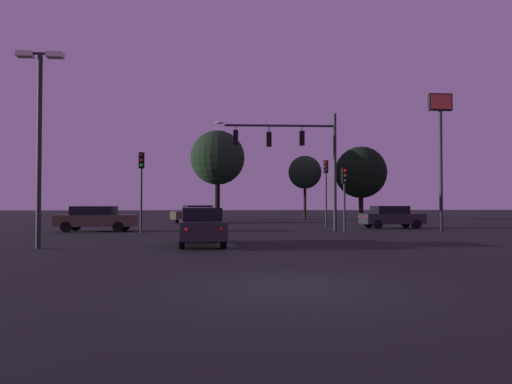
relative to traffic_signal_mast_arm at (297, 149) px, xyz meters
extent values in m
plane|color=black|center=(-3.42, 5.41, -5.01)|extent=(168.00, 168.00, 0.00)
cylinder|color=#232326|center=(2.36, -0.08, -1.39)|extent=(0.20, 0.20, 7.23)
cylinder|color=#232326|center=(-1.03, 0.02, 1.46)|extent=(6.80, 0.34, 0.14)
ellipsoid|color=#F4EACC|center=(-4.73, 0.13, 1.61)|extent=(0.56, 0.28, 0.16)
cylinder|color=#232326|center=(0.32, -0.02, 1.30)|extent=(0.05, 0.05, 0.32)
cube|color=black|center=(0.32, -0.02, 0.69)|extent=(0.31, 0.25, 0.90)
sphere|color=#4C0A0A|center=(0.33, 0.12, 0.97)|extent=(0.18, 0.18, 0.18)
sphere|color=#56380C|center=(0.33, 0.12, 0.69)|extent=(0.18, 0.18, 0.18)
sphere|color=#1EE04C|center=(0.33, 0.12, 0.41)|extent=(0.18, 0.18, 0.18)
cylinder|color=#232326|center=(-1.71, 0.04, 1.26)|extent=(0.05, 0.05, 0.40)
cube|color=black|center=(-1.71, 0.04, 0.61)|extent=(0.31, 0.25, 0.90)
sphere|color=#4C0A0A|center=(-1.71, 0.18, 0.89)|extent=(0.18, 0.18, 0.18)
sphere|color=#56380C|center=(-1.71, 0.18, 0.61)|extent=(0.18, 0.18, 0.18)
sphere|color=#1EE04C|center=(-1.71, 0.18, 0.33)|extent=(0.18, 0.18, 0.18)
cylinder|color=#232326|center=(-3.75, 0.10, 1.31)|extent=(0.05, 0.05, 0.30)
cube|color=black|center=(-3.75, 0.10, 0.71)|extent=(0.31, 0.25, 0.90)
sphere|color=#4C0A0A|center=(-3.75, 0.24, 0.99)|extent=(0.18, 0.18, 0.18)
sphere|color=#56380C|center=(-3.75, 0.24, 0.71)|extent=(0.18, 0.18, 0.18)
sphere|color=#1EE04C|center=(-3.75, 0.24, 0.43)|extent=(0.18, 0.18, 0.18)
cylinder|color=#232326|center=(2.78, 4.07, -3.09)|extent=(0.12, 0.12, 3.83)
cube|color=black|center=(2.78, 4.07, -0.73)|extent=(0.37, 0.34, 0.90)
sphere|color=red|center=(2.73, 3.94, -0.45)|extent=(0.18, 0.18, 0.18)
sphere|color=#56380C|center=(2.73, 3.94, -0.73)|extent=(0.18, 0.18, 0.18)
sphere|color=#0C4219|center=(2.73, 3.94, -1.01)|extent=(0.18, 0.18, 0.18)
cylinder|color=#232326|center=(2.31, -2.39, -3.60)|extent=(0.12, 0.12, 2.81)
cube|color=black|center=(2.31, -2.39, -1.75)|extent=(0.34, 0.29, 0.90)
sphere|color=red|center=(2.34, -2.53, -1.47)|extent=(0.18, 0.18, 0.18)
sphere|color=#56380C|center=(2.34, -2.53, -1.75)|extent=(0.18, 0.18, 0.18)
sphere|color=#0C4219|center=(2.34, -2.53, -2.03)|extent=(0.18, 0.18, 0.18)
cylinder|color=#232326|center=(-9.13, -1.66, -3.18)|extent=(0.12, 0.12, 3.66)
cube|color=black|center=(-9.13, -1.66, -0.90)|extent=(0.36, 0.32, 0.90)
sphere|color=#4C0A0A|center=(-9.08, -1.79, -0.62)|extent=(0.18, 0.18, 0.18)
sphere|color=#56380C|center=(-9.08, -1.79, -0.90)|extent=(0.18, 0.18, 0.18)
sphere|color=#1EE04C|center=(-9.08, -1.79, -1.18)|extent=(0.18, 0.18, 0.18)
cube|color=#232328|center=(-5.53, -9.42, -4.35)|extent=(2.08, 4.57, 0.68)
cube|color=black|center=(-5.52, -9.57, -3.75)|extent=(1.68, 2.51, 0.52)
cylinder|color=black|center=(-6.41, -8.02, -4.69)|extent=(0.25, 0.65, 0.64)
cylinder|color=black|center=(-4.89, -7.90, -4.69)|extent=(0.25, 0.65, 0.64)
cylinder|color=black|center=(-6.18, -10.95, -4.69)|extent=(0.25, 0.65, 0.64)
cylinder|color=black|center=(-4.65, -10.82, -4.69)|extent=(0.25, 0.65, 0.64)
sphere|color=red|center=(-5.96, -11.70, -4.25)|extent=(0.14, 0.14, 0.14)
sphere|color=red|center=(-4.75, -11.60, -4.25)|extent=(0.14, 0.14, 0.14)
cube|color=#473828|center=(-12.09, 0.47, -4.35)|extent=(4.59, 2.04, 0.68)
cube|color=black|center=(-12.24, 0.48, -3.75)|extent=(2.50, 1.71, 0.52)
cylinder|color=black|center=(-10.57, 1.27, -4.69)|extent=(0.65, 0.22, 0.64)
cylinder|color=black|center=(-10.63, -0.43, -4.69)|extent=(0.65, 0.22, 0.64)
cylinder|color=black|center=(-13.56, 1.37, -4.69)|extent=(0.65, 0.22, 0.64)
cylinder|color=black|center=(-13.61, -0.33, -4.69)|extent=(0.65, 0.22, 0.64)
sphere|color=red|center=(-14.35, 1.21, -4.25)|extent=(0.14, 0.14, 0.14)
sphere|color=red|center=(-14.39, -0.12, -4.25)|extent=(0.14, 0.14, 0.14)
cube|color=#232328|center=(6.91, 2.41, -4.35)|extent=(4.20, 2.02, 0.68)
cube|color=black|center=(6.76, 2.40, -3.75)|extent=(2.31, 1.65, 0.52)
cylinder|color=black|center=(8.20, 3.27, -4.69)|extent=(0.65, 0.24, 0.64)
cylinder|color=black|center=(8.31, 1.73, -4.69)|extent=(0.65, 0.24, 0.64)
cylinder|color=black|center=(5.51, 3.09, -4.69)|extent=(0.65, 0.24, 0.64)
cylinder|color=black|center=(5.62, 1.54, -4.69)|extent=(0.65, 0.24, 0.64)
sphere|color=red|center=(4.82, 2.88, -4.25)|extent=(0.14, 0.14, 0.14)
sphere|color=red|center=(4.90, 1.66, -4.25)|extent=(0.14, 0.14, 0.14)
cube|color=#473828|center=(-6.68, 12.47, -4.35)|extent=(4.48, 3.16, 0.68)
cube|color=black|center=(-6.54, 12.52, -3.75)|extent=(2.62, 2.24, 0.52)
cylinder|color=black|center=(-7.65, 11.23, -4.69)|extent=(0.67, 0.42, 0.64)
cylinder|color=black|center=(-8.23, 12.72, -4.69)|extent=(0.67, 0.42, 0.64)
cylinder|color=black|center=(-5.12, 12.21, -4.69)|extent=(0.67, 0.42, 0.64)
cylinder|color=black|center=(-5.70, 13.70, -4.69)|extent=(0.67, 0.42, 0.64)
sphere|color=red|center=(-4.53, 12.63, -4.25)|extent=(0.14, 0.14, 0.14)
sphere|color=red|center=(-4.98, 13.80, -4.25)|extent=(0.14, 0.14, 0.14)
cylinder|color=#232326|center=(-11.54, -10.30, -1.34)|extent=(0.18, 0.18, 7.34)
cylinder|color=#232326|center=(-11.54, -10.30, 2.33)|extent=(1.32, 0.10, 0.10)
cube|color=#F4EACC|center=(-12.09, -10.30, 2.28)|extent=(0.60, 0.36, 0.20)
cube|color=#F4EACC|center=(-10.99, -10.30, 2.28)|extent=(0.60, 0.36, 0.20)
cylinder|color=#232326|center=(8.17, -2.05, -1.44)|extent=(0.20, 0.20, 7.13)
cube|color=black|center=(8.17, -2.05, 2.62)|extent=(1.41, 0.28, 1.00)
cube|color=#EF4C38|center=(8.17, -2.18, 2.62)|extent=(1.23, 0.05, 0.84)
cylinder|color=black|center=(4.53, 21.25, -3.11)|extent=(0.29, 0.29, 3.79)
sphere|color=black|center=(4.53, 21.25, 0.03)|extent=(3.55, 3.55, 3.55)
cylinder|color=black|center=(10.46, 20.55, -3.47)|extent=(0.51, 0.51, 3.08)
sphere|color=black|center=(10.46, 20.55, 0.00)|extent=(5.52, 5.52, 5.52)
cylinder|color=black|center=(-4.81, 20.55, -2.77)|extent=(0.51, 0.51, 4.47)
sphere|color=black|center=(-4.81, 20.55, 1.45)|extent=(5.67, 5.67, 5.67)
camera|label=1|loc=(-4.91, -28.49, -3.32)|focal=33.01mm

